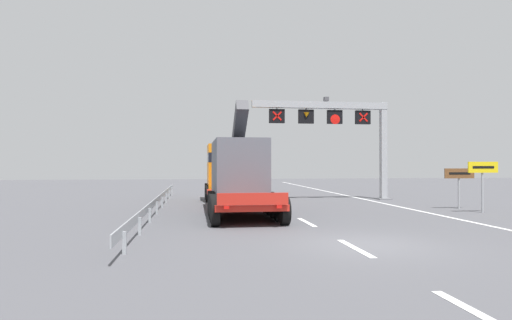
{
  "coord_description": "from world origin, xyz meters",
  "views": [
    {
      "loc": [
        -4.96,
        -12.25,
        2.39
      ],
      "look_at": [
        -1.72,
        11.47,
        2.61
      ],
      "focal_mm": 30.26,
      "sensor_mm": 36.0,
      "label": 1
    }
  ],
  "objects_px": {
    "heavy_haul_truck_red": "(233,171)",
    "tourist_info_sign_brown": "(459,178)",
    "exit_sign_yellow": "(483,174)",
    "overhead_lane_gantry": "(339,122)"
  },
  "relations": [
    {
      "from": "heavy_haul_truck_red",
      "to": "exit_sign_yellow",
      "type": "bearing_deg",
      "value": -21.09
    },
    {
      "from": "overhead_lane_gantry",
      "to": "tourist_info_sign_brown",
      "type": "distance_m",
      "value": 8.6
    },
    {
      "from": "overhead_lane_gantry",
      "to": "exit_sign_yellow",
      "type": "bearing_deg",
      "value": -61.64
    },
    {
      "from": "heavy_haul_truck_red",
      "to": "tourist_info_sign_brown",
      "type": "distance_m",
      "value": 12.14
    },
    {
      "from": "heavy_haul_truck_red",
      "to": "exit_sign_yellow",
      "type": "height_order",
      "value": "heavy_haul_truck_red"
    },
    {
      "from": "overhead_lane_gantry",
      "to": "exit_sign_yellow",
      "type": "height_order",
      "value": "overhead_lane_gantry"
    },
    {
      "from": "exit_sign_yellow",
      "to": "tourist_info_sign_brown",
      "type": "relative_size",
      "value": 1.16
    },
    {
      "from": "overhead_lane_gantry",
      "to": "exit_sign_yellow",
      "type": "distance_m",
      "value": 10.01
    },
    {
      "from": "overhead_lane_gantry",
      "to": "exit_sign_yellow",
      "type": "relative_size",
      "value": 3.77
    },
    {
      "from": "overhead_lane_gantry",
      "to": "heavy_haul_truck_red",
      "type": "height_order",
      "value": "overhead_lane_gantry"
    }
  ]
}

